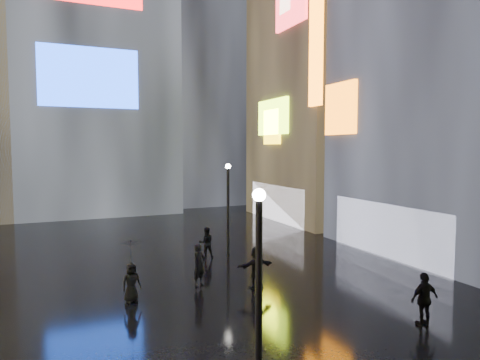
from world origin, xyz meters
TOP-DOWN VIEW (x-y plane):
  - ground at (0.00, 20.00)m, footprint 140.00×140.00m
  - building_right_far at (15.98, 30.00)m, footprint 10.28×12.00m
  - tower_flank_right at (9.00, 46.00)m, footprint 12.00×12.00m
  - lamp_near at (-1.65, 7.10)m, footprint 0.30×0.30m
  - lamp_far at (3.24, 21.25)m, footprint 0.30×0.30m
  - pedestrian_3 at (5.72, 9.27)m, footprint 1.11×0.53m
  - pedestrian_4 at (-3.16, 15.55)m, footprint 0.85×0.66m
  - pedestrian_5 at (2.11, 15.09)m, footprint 1.71×0.59m
  - pedestrian_6 at (-0.09, 16.34)m, footprint 0.82×0.74m
  - pedestrian_7 at (1.76, 20.83)m, footprint 0.91×0.76m
  - umbrella_2 at (-3.16, 15.55)m, footprint 1.18×1.20m

SIDE VIEW (x-z plane):
  - ground at x=0.00m, z-range 0.00..0.00m
  - pedestrian_4 at x=-3.16m, z-range 0.00..1.55m
  - pedestrian_7 at x=1.76m, z-range 0.00..1.70m
  - pedestrian_5 at x=2.11m, z-range 0.00..1.82m
  - pedestrian_3 at x=5.72m, z-range 0.00..1.84m
  - pedestrian_6 at x=-0.09m, z-range 0.00..1.87m
  - umbrella_2 at x=-3.16m, z-range 1.55..2.50m
  - lamp_near at x=-1.65m, z-range 0.34..5.54m
  - lamp_far at x=3.24m, z-range 0.34..5.54m
  - building_right_far at x=15.98m, z-range -0.02..27.98m
  - tower_flank_right at x=9.00m, z-range 0.00..34.00m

